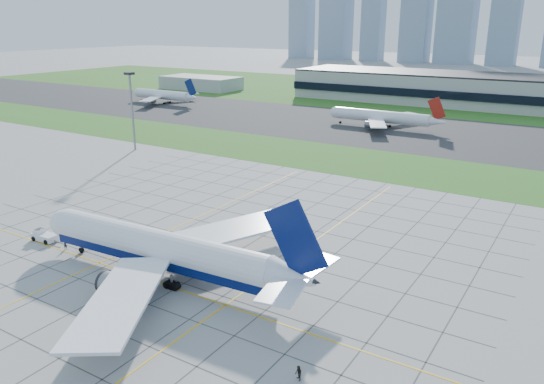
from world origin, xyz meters
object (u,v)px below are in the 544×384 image
object	(u,v)px
light_mast	(131,101)
airliner	(162,249)
crew_near	(65,245)
distant_jet_0	(163,95)
distant_jet_1	(382,117)
pushback_tug	(44,236)
crew_far	(298,373)

from	to	relation	value
light_mast	airliner	distance (m)	98.21
light_mast	crew_near	xyz separation A→B (m)	(49.89, -66.26, -15.33)
crew_near	light_mast	bearing A→B (deg)	65.33
light_mast	airliner	world-z (taller)	light_mast
airliner	crew_near	xyz separation A→B (m)	(-23.23, -1.68, -3.99)
distant_jet_0	distant_jet_1	world-z (taller)	same
airliner	pushback_tug	xyz separation A→B (m)	(-30.50, -1.14, -3.88)
light_mast	distant_jet_1	world-z (taller)	light_mast
distant_jet_0	distant_jet_1	size ratio (longest dim) A/B	0.93
pushback_tug	crew_near	size ratio (longest dim) A/B	4.59
pushback_tug	crew_near	xyz separation A→B (m)	(7.27, -0.54, -0.11)
crew_far	light_mast	bearing A→B (deg)	-177.40
airliner	pushback_tug	world-z (taller)	airliner
airliner	crew_far	xyz separation A→B (m)	(32.94, -11.98, -3.88)
light_mast	crew_near	distance (m)	84.35
light_mast	crew_near	bearing A→B (deg)	-53.02
distant_jet_0	distant_jet_1	xyz separation A→B (m)	(122.77, -3.57, 0.00)
airliner	crew_far	bearing A→B (deg)	-23.14
airliner	crew_far	size ratio (longest dim) A/B	29.46
crew_far	distant_jet_1	distance (m)	165.89
crew_near	crew_far	distance (m)	57.10
pushback_tug	crew_far	xyz separation A→B (m)	(63.44, -10.84, 0.00)
crew_near	airliner	bearing A→B (deg)	-57.51
airliner	distant_jet_0	world-z (taller)	airliner
crew_near	crew_far	bearing A→B (deg)	-72.04
pushback_tug	distant_jet_1	xyz separation A→B (m)	(13.59, 147.34, 3.53)
light_mast	distant_jet_0	bearing A→B (deg)	128.00
airliner	distant_jet_1	size ratio (longest dim) A/B	1.24
light_mast	distant_jet_1	distance (m)	99.79
distant_jet_1	light_mast	bearing A→B (deg)	-124.56
airliner	distant_jet_1	xyz separation A→B (m)	(-16.90, 146.20, -0.36)
pushback_tug	crew_far	distance (m)	64.36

